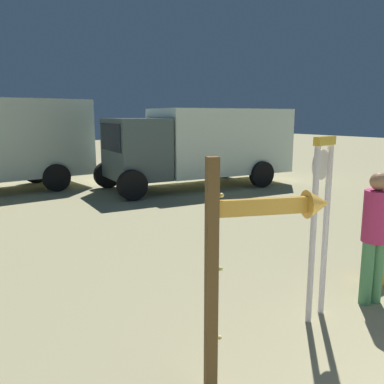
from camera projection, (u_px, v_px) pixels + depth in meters
standing_clock at (320, 213)px, 4.80m from camera, size 0.40×0.16×2.22m
arrow_sign at (256, 243)px, 3.49m from camera, size 1.11×0.56×2.13m
person_near_clock at (375, 232)px, 5.25m from camera, size 0.34×0.34×1.75m
backpack at (374, 270)px, 5.98m from camera, size 0.27×0.24×0.44m
box_truck_far at (203, 143)px, 14.23m from camera, size 6.81×3.13×2.69m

